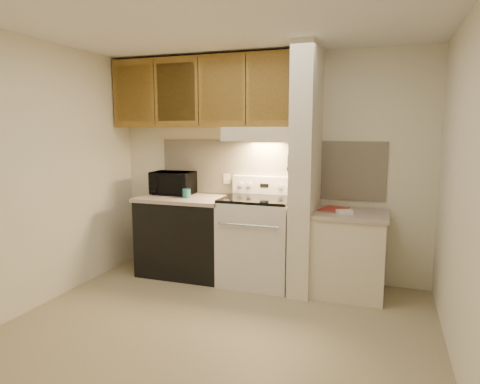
% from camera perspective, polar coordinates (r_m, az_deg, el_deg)
% --- Properties ---
extents(floor, '(3.60, 3.60, 0.00)m').
position_cam_1_polar(floor, '(3.83, -2.84, -17.59)').
color(floor, tan).
rests_on(floor, ground).
extents(ceiling, '(3.60, 3.60, 0.00)m').
position_cam_1_polar(ceiling, '(3.54, -3.15, 21.81)').
color(ceiling, white).
rests_on(ceiling, wall_back).
extents(wall_back, '(3.60, 2.50, 0.02)m').
position_cam_1_polar(wall_back, '(4.89, 3.61, 3.35)').
color(wall_back, '#EEE7CB').
rests_on(wall_back, floor).
extents(wall_left, '(0.02, 3.00, 2.50)m').
position_cam_1_polar(wall_left, '(4.46, -24.97, 2.11)').
color(wall_left, '#EEE7CB').
rests_on(wall_left, floor).
extents(wall_right, '(0.02, 3.00, 2.50)m').
position_cam_1_polar(wall_right, '(3.26, 27.79, -0.11)').
color(wall_right, '#EEE7CB').
rests_on(wall_right, floor).
extents(backsplash, '(2.60, 0.02, 0.63)m').
position_cam_1_polar(backsplash, '(4.88, 3.57, 3.16)').
color(backsplash, beige).
rests_on(backsplash, wall_back).
extents(range_body, '(0.76, 0.65, 0.92)m').
position_cam_1_polar(range_body, '(4.70, 2.39, -6.65)').
color(range_body, silver).
rests_on(range_body, floor).
extents(oven_window, '(0.50, 0.01, 0.30)m').
position_cam_1_polar(oven_window, '(4.39, 1.20, -7.16)').
color(oven_window, black).
rests_on(oven_window, range_body).
extents(oven_handle, '(0.65, 0.02, 0.02)m').
position_cam_1_polar(oven_handle, '(4.30, 1.06, -4.47)').
color(oven_handle, silver).
rests_on(oven_handle, range_body).
extents(cooktop, '(0.74, 0.64, 0.03)m').
position_cam_1_polar(cooktop, '(4.60, 2.43, -0.92)').
color(cooktop, black).
rests_on(cooktop, range_body).
extents(range_backguard, '(0.76, 0.08, 0.20)m').
position_cam_1_polar(range_backguard, '(4.85, 3.40, 0.94)').
color(range_backguard, silver).
rests_on(range_backguard, range_body).
extents(range_display, '(0.10, 0.01, 0.04)m').
position_cam_1_polar(range_display, '(4.81, 3.26, 0.88)').
color(range_display, black).
rests_on(range_display, range_backguard).
extents(range_knob_left_outer, '(0.05, 0.02, 0.05)m').
position_cam_1_polar(range_knob_left_outer, '(4.89, 0.09, 1.01)').
color(range_knob_left_outer, silver).
rests_on(range_knob_left_outer, range_backguard).
extents(range_knob_left_inner, '(0.05, 0.02, 0.05)m').
position_cam_1_polar(range_knob_left_inner, '(4.86, 1.21, 0.96)').
color(range_knob_left_inner, silver).
rests_on(range_knob_left_inner, range_backguard).
extents(range_knob_right_inner, '(0.05, 0.02, 0.05)m').
position_cam_1_polar(range_knob_right_inner, '(4.76, 5.34, 0.78)').
color(range_knob_right_inner, silver).
rests_on(range_knob_right_inner, range_backguard).
extents(range_knob_right_outer, '(0.05, 0.02, 0.05)m').
position_cam_1_polar(range_knob_right_outer, '(4.74, 6.51, 0.72)').
color(range_knob_right_outer, silver).
rests_on(range_knob_right_outer, range_backguard).
extents(dishwasher_front, '(1.00, 0.63, 0.87)m').
position_cam_1_polar(dishwasher_front, '(5.02, -7.29, -6.00)').
color(dishwasher_front, black).
rests_on(dishwasher_front, floor).
extents(left_countertop, '(1.04, 0.67, 0.04)m').
position_cam_1_polar(left_countertop, '(4.93, -7.39, -0.87)').
color(left_countertop, '#B9A796').
rests_on(left_countertop, dishwasher_front).
extents(spoon_rest, '(0.21, 0.11, 0.01)m').
position_cam_1_polar(spoon_rest, '(5.19, -8.41, -0.13)').
color(spoon_rest, black).
rests_on(spoon_rest, left_countertop).
extents(teal_jar, '(0.12, 0.12, 0.10)m').
position_cam_1_polar(teal_jar, '(4.85, -7.15, -0.17)').
color(teal_jar, '#216768').
rests_on(teal_jar, left_countertop).
extents(outlet, '(0.08, 0.01, 0.12)m').
position_cam_1_polar(outlet, '(5.03, -1.77, 1.78)').
color(outlet, beige).
rests_on(outlet, backsplash).
extents(microwave, '(0.49, 0.34, 0.27)m').
position_cam_1_polar(microwave, '(5.13, -8.93, 1.20)').
color(microwave, black).
rests_on(microwave, left_countertop).
extents(partition_pillar, '(0.22, 0.70, 2.50)m').
position_cam_1_polar(partition_pillar, '(4.43, 8.77, 2.76)').
color(partition_pillar, silver).
rests_on(partition_pillar, floor).
extents(pillar_trim, '(0.01, 0.70, 0.04)m').
position_cam_1_polar(pillar_trim, '(4.45, 7.31, 3.45)').
color(pillar_trim, olive).
rests_on(pillar_trim, partition_pillar).
extents(knife_strip, '(0.02, 0.42, 0.04)m').
position_cam_1_polar(knife_strip, '(4.40, 7.11, 3.66)').
color(knife_strip, black).
rests_on(knife_strip, partition_pillar).
extents(knife_blade_a, '(0.01, 0.03, 0.16)m').
position_cam_1_polar(knife_blade_a, '(4.26, 6.47, 2.16)').
color(knife_blade_a, silver).
rests_on(knife_blade_a, knife_strip).
extents(knife_handle_a, '(0.02, 0.02, 0.10)m').
position_cam_1_polar(knife_handle_a, '(4.24, 6.49, 4.17)').
color(knife_handle_a, black).
rests_on(knife_handle_a, knife_strip).
extents(knife_blade_b, '(0.01, 0.04, 0.18)m').
position_cam_1_polar(knife_blade_b, '(4.33, 6.70, 2.14)').
color(knife_blade_b, silver).
rests_on(knife_blade_b, knife_strip).
extents(knife_handle_b, '(0.02, 0.02, 0.10)m').
position_cam_1_polar(knife_handle_b, '(4.32, 6.73, 4.25)').
color(knife_handle_b, black).
rests_on(knife_handle_b, knife_strip).
extents(knife_blade_c, '(0.01, 0.04, 0.20)m').
position_cam_1_polar(knife_blade_c, '(4.43, 6.96, 2.13)').
color(knife_blade_c, silver).
rests_on(knife_blade_c, knife_strip).
extents(knife_handle_c, '(0.02, 0.02, 0.10)m').
position_cam_1_polar(knife_handle_c, '(4.39, 6.95, 4.31)').
color(knife_handle_c, black).
rests_on(knife_handle_c, knife_strip).
extents(knife_blade_d, '(0.01, 0.04, 0.16)m').
position_cam_1_polar(knife_blade_d, '(4.48, 7.12, 2.46)').
color(knife_blade_d, silver).
rests_on(knife_blade_d, knife_strip).
extents(knife_handle_d, '(0.02, 0.02, 0.10)m').
position_cam_1_polar(knife_handle_d, '(4.49, 7.22, 4.39)').
color(knife_handle_d, black).
rests_on(knife_handle_d, knife_strip).
extents(knife_blade_e, '(0.01, 0.04, 0.18)m').
position_cam_1_polar(knife_blade_e, '(4.57, 7.36, 2.45)').
color(knife_blade_e, silver).
rests_on(knife_blade_e, knife_strip).
extents(knife_handle_e, '(0.02, 0.02, 0.10)m').
position_cam_1_polar(knife_handle_e, '(4.56, 7.39, 4.45)').
color(knife_handle_e, black).
rests_on(knife_handle_e, knife_strip).
extents(oven_mitt, '(0.03, 0.11, 0.26)m').
position_cam_1_polar(oven_mitt, '(4.63, 7.53, 2.70)').
color(oven_mitt, slate).
rests_on(oven_mitt, partition_pillar).
extents(right_cab_base, '(0.70, 0.60, 0.81)m').
position_cam_1_polar(right_cab_base, '(4.54, 14.31, -8.17)').
color(right_cab_base, beige).
rests_on(right_cab_base, floor).
extents(right_countertop, '(0.74, 0.64, 0.04)m').
position_cam_1_polar(right_countertop, '(4.44, 14.51, -2.90)').
color(right_countertop, '#B9A796').
rests_on(right_countertop, right_cab_base).
extents(red_folder, '(0.30, 0.37, 0.01)m').
position_cam_1_polar(red_folder, '(4.55, 12.36, -2.23)').
color(red_folder, '#B73A2D').
rests_on(red_folder, right_countertop).
extents(white_box, '(0.18, 0.15, 0.04)m').
position_cam_1_polar(white_box, '(4.34, 13.76, -2.59)').
color(white_box, white).
rests_on(white_box, right_countertop).
extents(range_hood, '(0.78, 0.44, 0.15)m').
position_cam_1_polar(range_hood, '(4.66, 2.92, 7.73)').
color(range_hood, beige).
rests_on(range_hood, upper_cabinets).
extents(hood_lip, '(0.78, 0.04, 0.06)m').
position_cam_1_polar(hood_lip, '(4.46, 2.16, 7.13)').
color(hood_lip, beige).
rests_on(hood_lip, range_hood).
extents(upper_cabinets, '(2.18, 0.33, 0.77)m').
position_cam_1_polar(upper_cabinets, '(4.95, -4.79, 13.08)').
color(upper_cabinets, olive).
rests_on(upper_cabinets, wall_back).
extents(cab_door_a, '(0.46, 0.01, 0.63)m').
position_cam_1_polar(cab_door_a, '(5.20, -14.02, 12.64)').
color(cab_door_a, olive).
rests_on(cab_door_a, upper_cabinets).
extents(cab_gap_a, '(0.01, 0.01, 0.73)m').
position_cam_1_polar(cab_gap_a, '(5.05, -11.36, 12.85)').
color(cab_gap_a, black).
rests_on(cab_gap_a, upper_cabinets).
extents(cab_door_b, '(0.46, 0.01, 0.63)m').
position_cam_1_polar(cab_door_b, '(4.92, -8.54, 13.04)').
color(cab_door_b, olive).
rests_on(cab_door_b, upper_cabinets).
extents(cab_gap_b, '(0.01, 0.01, 0.73)m').
position_cam_1_polar(cab_gap_b, '(4.80, -5.58, 13.21)').
color(cab_gap_b, black).
rests_on(cab_gap_b, upper_cabinets).
extents(cab_door_c, '(0.46, 0.01, 0.63)m').
position_cam_1_polar(cab_door_c, '(4.70, -2.47, 13.35)').
color(cab_door_c, olive).
rests_on(cab_door_c, upper_cabinets).
extents(cab_gap_c, '(0.01, 0.01, 0.73)m').
position_cam_1_polar(cab_gap_c, '(4.61, 0.77, 13.46)').
color(cab_gap_c, black).
rests_on(cab_gap_c, upper_cabinets).
extents(cab_door_d, '(0.46, 0.01, 0.63)m').
position_cam_1_polar(cab_door_d, '(4.53, 4.15, 13.53)').
color(cab_door_d, olive).
rests_on(cab_door_d, upper_cabinets).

